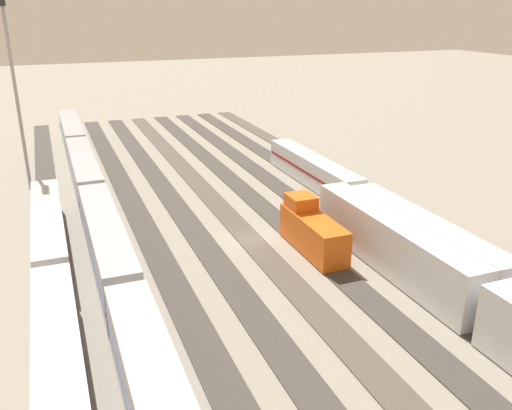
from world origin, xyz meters
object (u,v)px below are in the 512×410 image
Objects in this scene: train_on_track_2 at (486,307)px; train_on_track_3 at (312,231)px; train_on_track_8 at (58,348)px; train_on_track_7 at (94,204)px; light_mast_1 at (12,69)px; train_on_track_1 at (498,279)px.

train_on_track_3 is (18.57, 5.00, -0.46)m from train_on_track_2.
train_on_track_7 is at bearing -10.64° from train_on_track_8.
train_on_track_2 is 61.24m from light_mast_1.
train_on_track_8 and train_on_track_1 have the same top height.
train_on_track_2 is 6.33m from train_on_track_1.
light_mast_1 is at bearing 38.45° from train_on_track_1.
light_mast_1 is at bearing 40.27° from train_on_track_3.
train_on_track_8 is at bearing 76.72° from train_on_track_2.
train_on_track_1 is 61.13m from light_mast_1.
train_on_track_2 reaches higher than train_on_track_1.
train_on_track_3 is at bearing 15.07° from train_on_track_2.
train_on_track_2 is 0.71× the size of train_on_track_8.
train_on_track_8 is at bearing -177.35° from light_mast_1.
train_on_track_7 is 25.08m from train_on_track_3.
train_on_track_2 is at bearing -143.43° from train_on_track_7.
train_on_track_1 is (-29.86, -30.00, -0.51)m from train_on_track_7.
train_on_track_1 is 3.65× the size of light_mast_1.
train_on_track_2 is 4.72× the size of train_on_track_3.
train_on_track_7 reaches higher than train_on_track_8.
train_on_track_8 is 45.61m from light_mast_1.
train_on_track_3 is at bearing -65.31° from train_on_track_8.
train_on_track_8 is (7.08, 30.00, -0.52)m from train_on_track_2.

